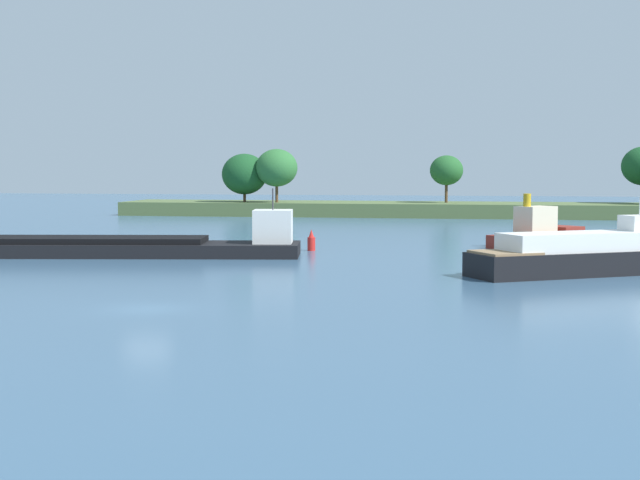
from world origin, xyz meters
name	(u,v)px	position (x,y,z in m)	size (l,w,h in m)	color
ground_plane	(147,309)	(0.00, 0.00, 0.00)	(400.00, 400.00, 0.00)	#3D607F
treeline_island	(440,199)	(10.11, 97.63, 2.66)	(98.60, 13.01, 10.43)	#566B3D
cargo_barge	(56,246)	(-18.32, 27.80, 0.86)	(43.46, 12.53, 5.71)	black
tugboat	(539,233)	(22.29, 44.13, 1.29)	(9.48, 9.73, 5.04)	maroon
fishing_skiff	(259,250)	(-2.18, 34.08, 0.22)	(2.35, 6.21, 0.90)	slate
white_riverboat	(608,254)	(26.12, 22.15, 1.39)	(20.23, 14.41, 5.47)	black
channel_buoy_red	(311,242)	(2.04, 36.54, 0.81)	(0.70, 0.70, 1.90)	red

